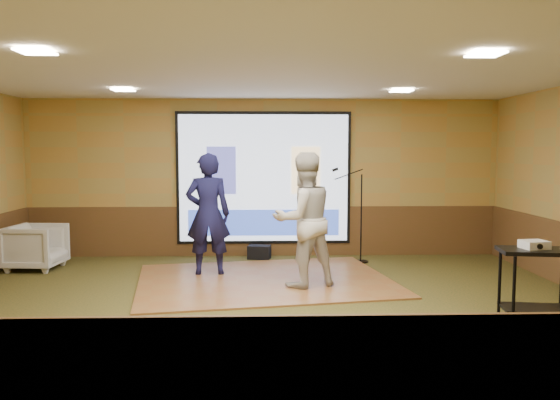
{
  "coord_description": "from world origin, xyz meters",
  "views": [
    {
      "loc": [
        -0.0,
        -6.94,
        2.01
      ],
      "look_at": [
        0.24,
        1.0,
        1.3
      ],
      "focal_mm": 35.0,
      "sensor_mm": 36.0,
      "label": 1
    }
  ],
  "objects_px": {
    "duffel_bag": "(259,252)",
    "banquet_chair": "(36,247)",
    "projector": "(534,245)",
    "player_right": "(304,220)",
    "player_left": "(208,214)",
    "dance_floor": "(265,280)",
    "av_table": "(539,274)",
    "projector_screen": "(264,179)",
    "mic_stand": "(358,235)"
  },
  "relations": [
    {
      "from": "duffel_bag",
      "to": "banquet_chair",
      "type": "bearing_deg",
      "value": -168.0
    },
    {
      "from": "projector",
      "to": "duffel_bag",
      "type": "relative_size",
      "value": 0.68
    },
    {
      "from": "projector",
      "to": "player_right",
      "type": "bearing_deg",
      "value": 133.47
    },
    {
      "from": "player_right",
      "to": "banquet_chair",
      "type": "bearing_deg",
      "value": -39.33
    },
    {
      "from": "player_left",
      "to": "dance_floor",
      "type": "bearing_deg",
      "value": 151.26
    },
    {
      "from": "duffel_bag",
      "to": "av_table",
      "type": "bearing_deg",
      "value": -52.28
    },
    {
      "from": "player_left",
      "to": "player_right",
      "type": "bearing_deg",
      "value": 146.48
    },
    {
      "from": "banquet_chair",
      "to": "projector_screen",
      "type": "bearing_deg",
      "value": -69.83
    },
    {
      "from": "dance_floor",
      "to": "player_left",
      "type": "distance_m",
      "value": 1.41
    },
    {
      "from": "projector_screen",
      "to": "duffel_bag",
      "type": "height_order",
      "value": "projector_screen"
    },
    {
      "from": "projector",
      "to": "dance_floor",
      "type": "bearing_deg",
      "value": 133.68
    },
    {
      "from": "projector",
      "to": "duffel_bag",
      "type": "xyz_separation_m",
      "value": [
        -3.15,
        4.09,
        -0.83
      ]
    },
    {
      "from": "projector_screen",
      "to": "projector",
      "type": "relative_size",
      "value": 12.14
    },
    {
      "from": "av_table",
      "to": "banquet_chair",
      "type": "distance_m",
      "value": 7.74
    },
    {
      "from": "player_right",
      "to": "mic_stand",
      "type": "xyz_separation_m",
      "value": [
        1.12,
        1.82,
        -0.52
      ]
    },
    {
      "from": "dance_floor",
      "to": "banquet_chair",
      "type": "height_order",
      "value": "banquet_chair"
    },
    {
      "from": "projector_screen",
      "to": "player_right",
      "type": "bearing_deg",
      "value": -76.64
    },
    {
      "from": "mic_stand",
      "to": "projector",
      "type": "bearing_deg",
      "value": -50.03
    },
    {
      "from": "projector_screen",
      "to": "banquet_chair",
      "type": "relative_size",
      "value": 3.9
    },
    {
      "from": "player_right",
      "to": "projector",
      "type": "distance_m",
      "value": 3.12
    },
    {
      "from": "dance_floor",
      "to": "av_table",
      "type": "distance_m",
      "value": 3.94
    },
    {
      "from": "projector_screen",
      "to": "mic_stand",
      "type": "xyz_separation_m",
      "value": [
        1.71,
        -0.64,
        -0.98
      ]
    },
    {
      "from": "projector_screen",
      "to": "duffel_bag",
      "type": "relative_size",
      "value": 8.2
    },
    {
      "from": "duffel_bag",
      "to": "player_left",
      "type": "bearing_deg",
      "value": -121.13
    },
    {
      "from": "projector",
      "to": "mic_stand",
      "type": "height_order",
      "value": "mic_stand"
    },
    {
      "from": "player_right",
      "to": "av_table",
      "type": "height_order",
      "value": "player_right"
    },
    {
      "from": "dance_floor",
      "to": "player_left",
      "type": "xyz_separation_m",
      "value": [
        -0.91,
        0.42,
        0.99
      ]
    },
    {
      "from": "dance_floor",
      "to": "av_table",
      "type": "xyz_separation_m",
      "value": [
        3.09,
        -2.36,
        0.62
      ]
    },
    {
      "from": "dance_floor",
      "to": "banquet_chair",
      "type": "bearing_deg",
      "value": 166.13
    },
    {
      "from": "banquet_chair",
      "to": "duffel_bag",
      "type": "bearing_deg",
      "value": -73.43
    },
    {
      "from": "projector_screen",
      "to": "dance_floor",
      "type": "distance_m",
      "value": 2.51
    },
    {
      "from": "mic_stand",
      "to": "banquet_chair",
      "type": "height_order",
      "value": "mic_stand"
    },
    {
      "from": "projector",
      "to": "mic_stand",
      "type": "relative_size",
      "value": 0.16
    },
    {
      "from": "av_table",
      "to": "projector",
      "type": "relative_size",
      "value": 3.34
    },
    {
      "from": "av_table",
      "to": "banquet_chair",
      "type": "relative_size",
      "value": 1.07
    },
    {
      "from": "player_right",
      "to": "duffel_bag",
      "type": "distance_m",
      "value": 2.45
    },
    {
      "from": "duffel_bag",
      "to": "dance_floor",
      "type": "bearing_deg",
      "value": -86.74
    },
    {
      "from": "player_left",
      "to": "duffel_bag",
      "type": "relative_size",
      "value": 4.83
    },
    {
      "from": "banquet_chair",
      "to": "duffel_bag",
      "type": "distance_m",
      "value": 3.88
    },
    {
      "from": "dance_floor",
      "to": "player_right",
      "type": "bearing_deg",
      "value": -36.38
    },
    {
      "from": "projector_screen",
      "to": "av_table",
      "type": "xyz_separation_m",
      "value": [
        3.11,
        -4.41,
        -0.84
      ]
    },
    {
      "from": "player_right",
      "to": "av_table",
      "type": "bearing_deg",
      "value": 120.28
    },
    {
      "from": "dance_floor",
      "to": "player_left",
      "type": "height_order",
      "value": "player_left"
    },
    {
      "from": "banquet_chair",
      "to": "player_right",
      "type": "bearing_deg",
      "value": -102.62
    },
    {
      "from": "player_left",
      "to": "banquet_chair",
      "type": "xyz_separation_m",
      "value": [
        -2.98,
        0.54,
        -0.62
      ]
    },
    {
      "from": "player_right",
      "to": "banquet_chair",
      "type": "distance_m",
      "value": 4.71
    },
    {
      "from": "dance_floor",
      "to": "av_table",
      "type": "height_order",
      "value": "av_table"
    },
    {
      "from": "player_left",
      "to": "projector",
      "type": "xyz_separation_m",
      "value": [
        3.96,
        -2.74,
        -0.05
      ]
    },
    {
      "from": "projector_screen",
      "to": "duffel_bag",
      "type": "distance_m",
      "value": 1.38
    },
    {
      "from": "player_left",
      "to": "mic_stand",
      "type": "bearing_deg",
      "value": -163.31
    }
  ]
}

